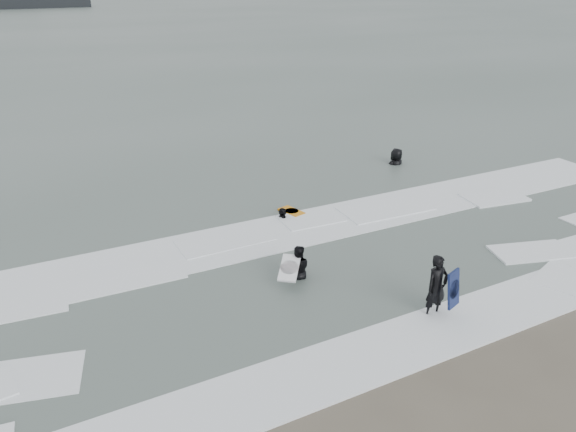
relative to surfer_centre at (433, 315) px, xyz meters
name	(u,v)px	position (x,y,z in m)	size (l,w,h in m)	color
ground	(382,333)	(-1.60, -0.04, 0.00)	(320.00, 320.00, 0.00)	brown
sea	(47,30)	(-1.60, 79.96, 0.06)	(320.00, 320.00, 0.00)	#47544C
surfer_centre	(433,315)	(0.00, 0.00, 0.00)	(0.62, 0.41, 1.69)	black
surfer_wading	(297,278)	(-2.18, 3.21, 0.00)	(0.75, 0.58, 1.54)	black
surfer_right_near	(283,220)	(-0.80, 6.95, 0.00)	(0.94, 0.39, 1.61)	black
surfer_right_far	(396,165)	(6.32, 9.99, 0.00)	(0.93, 0.61, 1.91)	black
surf_foam	(308,265)	(-1.60, 3.66, 0.04)	(30.03, 9.06, 0.09)	white
bodyboards	(335,250)	(-0.88, 3.35, 0.50)	(3.59, 8.22, 1.25)	#0E1843
vessel_horizon	(11,1)	(-3.78, 130.54, 1.59)	(31.61, 5.65, 4.29)	black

